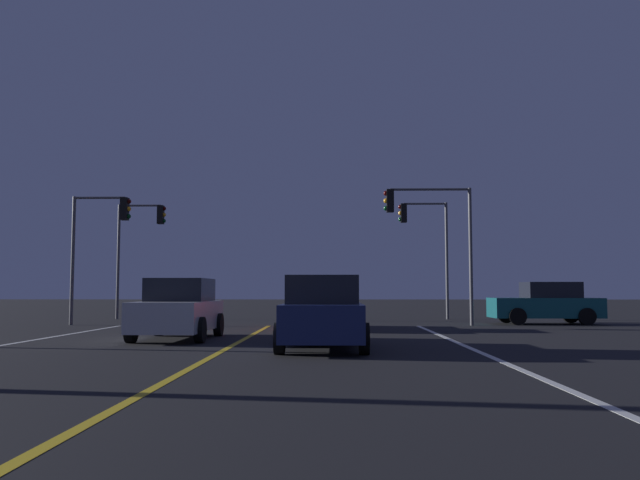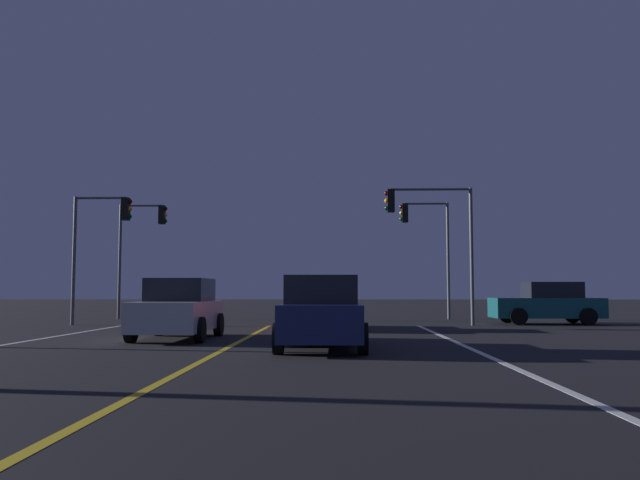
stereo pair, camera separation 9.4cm
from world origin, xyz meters
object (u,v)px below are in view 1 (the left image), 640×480
traffic_light_near_left (101,230)px  traffic_light_far_left (140,235)px  traffic_light_near_right (428,223)px  traffic_light_far_right (424,233)px  car_crossing_side (546,304)px  car_oncoming (179,310)px  car_ahead_far (315,306)px  car_lead_same_lane (323,314)px

traffic_light_near_left → traffic_light_far_left: traffic_light_far_left is taller
traffic_light_near_right → traffic_light_far_right: traffic_light_far_right is taller
car_crossing_side → traffic_light_near_left: 18.17m
car_oncoming → traffic_light_near_left: bearing=-146.3°
traffic_light_near_left → car_oncoming: bearing=-56.3°
car_crossing_side → traffic_light_far_left: bearing=-13.7°
traffic_light_far_right → traffic_light_far_left: size_ratio=1.01×
car_oncoming → traffic_light_near_left: size_ratio=0.84×
car_ahead_far → traffic_light_near_left: bearing=74.8°
car_oncoming → car_ahead_far: (3.69, 5.05, 0.00)m
car_oncoming → car_crossing_side: bearing=123.2°
traffic_light_far_right → traffic_light_far_left: (-13.64, 0.00, -0.03)m
traffic_light_far_right → traffic_light_far_left: bearing=0.0°
car_crossing_side → car_oncoming: (-12.97, -8.50, 0.00)m
car_ahead_far → traffic_light_near_right: 5.93m
traffic_light_far_right → car_ahead_far: bearing=57.5°
car_lead_same_lane → traffic_light_near_left: bearing=40.8°
car_lead_same_lane → traffic_light_near_left: size_ratio=0.84×
car_crossing_side → traffic_light_near_left: size_ratio=0.84×
traffic_light_near_right → traffic_light_near_left: (-13.01, 0.00, -0.26)m
car_lead_same_lane → traffic_light_far_right: size_ratio=0.77×
traffic_light_near_right → traffic_light_far_left: (-13.06, 5.50, 0.01)m
traffic_light_far_right → car_oncoming: bearing=56.0°
car_crossing_side → traffic_light_far_left: 18.75m
car_ahead_far → car_lead_same_lane: bearing=-177.0°
car_oncoming → traffic_light_far_left: size_ratio=0.78×
traffic_light_near_left → car_ahead_far: bearing=-15.2°
traffic_light_near_right → traffic_light_near_left: 13.02m
traffic_light_near_left → traffic_light_far_left: (-0.04, 5.50, 0.27)m
traffic_light_near_left → car_crossing_side: bearing=3.6°
car_oncoming → car_ahead_far: 6.25m
car_lead_same_lane → car_oncoming: bearing=53.0°
car_oncoming → traffic_light_near_left: traffic_light_near_left is taller
traffic_light_near_left → traffic_light_far_right: traffic_light_far_right is taller
car_oncoming → traffic_light_far_left: (-4.97, 12.88, 3.22)m
traffic_light_far_right → traffic_light_far_left: traffic_light_far_right is taller
traffic_light_near_left → traffic_light_far_right: (13.60, 5.50, 0.30)m
traffic_light_near_right → traffic_light_far_right: bearing=-96.1°
car_ahead_far → traffic_light_near_right: size_ratio=0.80×
car_oncoming → traffic_light_far_right: bearing=146.0°
car_lead_same_lane → car_ahead_far: bearing=3.0°
traffic_light_far_right → traffic_light_far_left: 13.64m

